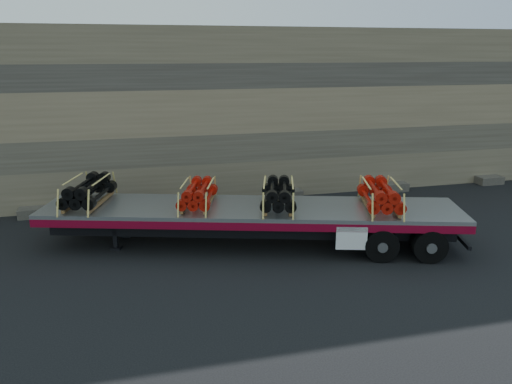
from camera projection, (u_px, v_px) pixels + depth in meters
ground at (273, 242)px, 16.43m from camera, size 120.00×120.00×0.00m
rock_wall at (232, 113)px, 21.54m from camera, size 44.00×3.00×7.00m
trailer at (251, 226)px, 15.98m from camera, size 13.32×6.23×1.32m
bundle_front at (88, 192)px, 15.92m from camera, size 1.74×2.49×0.80m
bundle_midfront at (198, 195)px, 15.78m from camera, size 1.55×2.23×0.72m
bundle_midrear at (278, 195)px, 15.66m from camera, size 1.64×2.36×0.76m
bundle_rear at (380, 196)px, 15.52m from camera, size 1.70×2.44×0.78m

